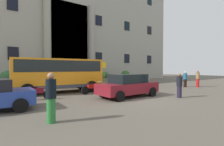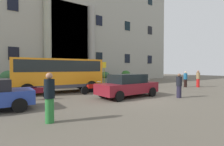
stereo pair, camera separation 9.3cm
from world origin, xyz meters
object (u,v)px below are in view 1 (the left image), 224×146
Objects in this scene: hedge_planter_far_east at (8,80)px; hedge_planter_west at (125,76)px; hedge_planter_entrance_right at (104,78)px; parked_hatchback_near at (128,85)px; motorcycle_far_end at (92,88)px; scooter_by_planter at (142,84)px; motorcycle_near_kerb at (35,92)px; pedestrian_man_crossing at (185,79)px; pedestrian_man_red_shirt at (51,97)px; bus_stop_sign at (104,71)px; pedestrian_child_trailing at (198,79)px; orange_minibus at (58,72)px; pedestrian_woman_with_bag at (179,86)px; hedge_planter_entrance_left at (74,79)px.

hedge_planter_west is at bearing -1.86° from hedge_planter_far_east.
hedge_planter_entrance_right is 0.36× the size of parked_hatchback_near.
scooter_by_planter is at bearing -4.61° from motorcycle_far_end.
motorcycle_near_kerb is 14.00m from pedestrian_man_crossing.
hedge_planter_entrance_right is at bearing -61.45° from pedestrian_man_red_shirt.
bus_stop_sign is 1.63× the size of hedge_planter_entrance_right.
pedestrian_man_red_shirt is 1.04× the size of pedestrian_child_trailing.
hedge_planter_far_east is at bearing 125.52° from orange_minibus.
pedestrian_child_trailing is 7.54m from pedestrian_woman_with_bag.
bus_stop_sign is at bearing -9.49° from pedestrian_man_crossing.
parked_hatchback_near reaches higher than motorcycle_far_end.
pedestrian_man_crossing is (11.67, -3.83, -0.77)m from orange_minibus.
orange_minibus is 13.46m from pedestrian_child_trailing.
parked_hatchback_near is 2.56× the size of pedestrian_child_trailing.
hedge_planter_entrance_left is 13.77m from pedestrian_man_red_shirt.
hedge_planter_entrance_left is at bearing 59.57° from orange_minibus.
bus_stop_sign is 8.49m from pedestrian_woman_with_bag.
hedge_planter_west reaches higher than hedge_planter_entrance_left.
hedge_planter_entrance_right is (-3.44, 0.17, -0.07)m from hedge_planter_west.
pedestrian_man_red_shirt is 15.63m from pedestrian_child_trailing.
hedge_planter_west is 1.01× the size of pedestrian_woman_with_bag.
hedge_planter_far_east is 1.07× the size of pedestrian_woman_with_bag.
pedestrian_man_crossing reaches higher than pedestrian_woman_with_bag.
motorcycle_far_end is 1.10× the size of pedestrian_man_red_shirt.
parked_hatchback_near is (-4.52, -9.65, 0.06)m from hedge_planter_entrance_right.
hedge_planter_west is at bearing 48.06° from parked_hatchback_near.
hedge_planter_entrance_right is at bearing -163.08° from pedestrian_woman_with_bag.
motorcycle_far_end is at bearing 19.43° from motorcycle_near_kerb.
pedestrian_child_trailing is (14.88, -2.22, 0.40)m from motorcycle_near_kerb.
motorcycle_near_kerb is 1.23× the size of pedestrian_man_crossing.
motorcycle_near_kerb is at bearing -153.25° from bus_stop_sign.
hedge_planter_west reaches higher than motorcycle_far_end.
hedge_planter_entrance_right is 10.70m from pedestrian_child_trailing.
hedge_planter_far_east is 12.39m from pedestrian_man_red_shirt.
hedge_planter_entrance_left is 8.05m from scooter_by_planter.
orange_minibus is 3.48m from motorcycle_near_kerb.
pedestrian_woman_with_bag is at bearing -99.81° from hedge_planter_entrance_right.
hedge_planter_west is (10.98, 4.62, -0.81)m from orange_minibus.
hedge_planter_far_east is 0.86× the size of motorcycle_near_kerb.
pedestrian_child_trailing is at bearing -46.37° from hedge_planter_entrance_left.
parked_hatchback_near is (-7.96, -9.48, -0.00)m from hedge_planter_west.
pedestrian_child_trailing is 1.24m from pedestrian_man_crossing.
scooter_by_planter is at bearing -119.31° from hedge_planter_west.
bus_stop_sign is 1.32× the size of motorcycle_far_end.
bus_stop_sign is 1.30× the size of motorcycle_near_kerb.
pedestrian_child_trailing is at bearing -79.87° from hedge_planter_west.
motorcycle_far_end is (-1.23, 2.64, -0.31)m from parked_hatchback_near.
pedestrian_man_red_shirt is 1.12× the size of pedestrian_woman_with_bag.
pedestrian_woman_with_bag is at bearing -93.65° from scooter_by_planter.
bus_stop_sign is 4.25m from scooter_by_planter.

